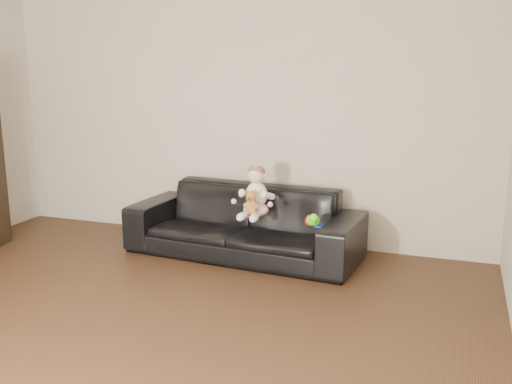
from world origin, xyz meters
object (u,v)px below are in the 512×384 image
at_px(baby, 256,194).
at_px(teddy_bear, 251,203).
at_px(toy_green, 313,220).
at_px(toy_blue_disc, 320,226).
at_px(sofa, 244,222).
at_px(toy_rattle, 309,221).

xyz_separation_m(baby, teddy_bear, (0.01, -0.14, -0.04)).
bearing_deg(toy_green, toy_blue_disc, -8.79).
xyz_separation_m(teddy_bear, toy_green, (0.55, 0.02, -0.11)).
bearing_deg(teddy_bear, sofa, 135.25).
height_order(sofa, teddy_bear, teddy_bear).
distance_m(toy_green, toy_blue_disc, 0.07).
bearing_deg(toy_green, toy_rattle, -161.87).
relative_size(sofa, toy_blue_disc, 21.35).
height_order(teddy_bear, toy_blue_disc, teddy_bear).
bearing_deg(toy_rattle, toy_blue_disc, 0.82).
height_order(baby, teddy_bear, baby).
distance_m(toy_rattle, toy_blue_disc, 0.09).
height_order(baby, toy_rattle, baby).
height_order(baby, toy_blue_disc, baby).
relative_size(toy_rattle, toy_blue_disc, 0.77).
relative_size(baby, teddy_bear, 2.16).
relative_size(teddy_bear, toy_blue_disc, 2.10).
relative_size(sofa, baby, 4.71).
distance_m(baby, teddy_bear, 0.15).
xyz_separation_m(teddy_bear, toy_blue_disc, (0.61, 0.01, -0.15)).
distance_m(toy_green, toy_rattle, 0.03).
xyz_separation_m(baby, toy_rattle, (0.53, -0.13, -0.16)).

